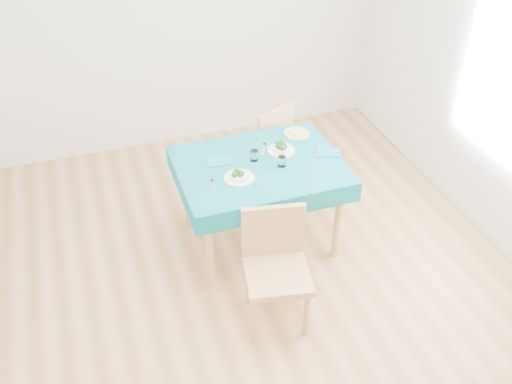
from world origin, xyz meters
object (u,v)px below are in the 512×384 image
object	(u,v)px
bowl_far	(281,147)
side_plate	(297,133)
chair_near	(278,263)
bowl_near	(239,175)
chair_far	(262,139)
table	(260,204)

from	to	relation	value
bowl_far	side_plate	bearing A→B (deg)	43.09
chair_near	bowl_near	world-z (taller)	chair_near
chair_far	bowl_near	distance (m)	1.05
bowl_near	bowl_far	size ratio (longest dim) A/B	1.03
bowl_far	side_plate	size ratio (longest dim) A/B	1.03
table	side_plate	bearing A→B (deg)	36.44
table	bowl_near	world-z (taller)	bowl_near
table	bowl_near	xyz separation A→B (m)	(-0.20, -0.13, 0.41)
chair_far	chair_near	bearing A→B (deg)	50.82
chair_near	chair_far	world-z (taller)	chair_near
bowl_near	chair_far	bearing A→B (deg)	61.14
chair_far	bowl_far	world-z (taller)	chair_far
table	chair_far	size ratio (longest dim) A/B	1.26
bowl_far	chair_far	bearing A→B (deg)	84.20
chair_near	bowl_near	bearing A→B (deg)	104.62
chair_near	chair_far	bearing A→B (deg)	85.35
bowl_near	bowl_far	world-z (taller)	bowl_near
bowl_near	side_plate	distance (m)	0.77
chair_far	side_plate	size ratio (longest dim) A/B	4.67
bowl_near	side_plate	xyz separation A→B (m)	(0.63, 0.45, -0.03)
table	side_plate	distance (m)	0.66
chair_far	bowl_far	distance (m)	0.70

